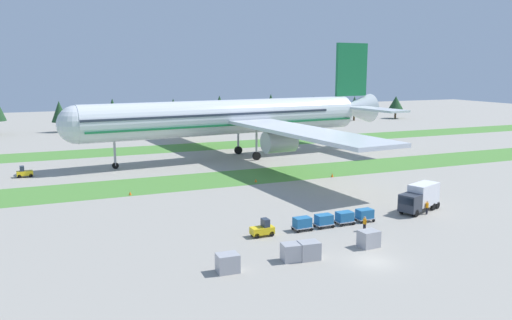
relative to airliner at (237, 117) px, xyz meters
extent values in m
plane|color=gray|center=(-8.42, -59.83, -8.66)|extent=(400.00, 400.00, 0.00)
cube|color=#4C8438|center=(-8.42, -18.43, -8.65)|extent=(320.00, 12.22, 0.01)
cube|color=#4C8438|center=(-8.42, 18.01, -8.65)|extent=(320.00, 12.22, 0.01)
cylinder|color=silver|center=(-2.26, -0.21, -0.02)|extent=(59.40, 12.55, 7.05)
sphere|color=silver|center=(-31.62, -2.98, -0.02)|extent=(6.91, 6.91, 6.91)
cone|color=silver|center=(29.98, 2.82, 0.51)|extent=(10.66, 7.61, 6.70)
cube|color=#19703D|center=(-2.26, -0.21, -1.25)|extent=(57.98, 12.55, 0.36)
cube|color=#283342|center=(-5.84, -0.55, 0.86)|extent=(52.24, 11.94, 0.44)
cube|color=silver|center=(3.51, -23.08, -0.72)|extent=(13.02, 40.27, 0.63)
cylinder|color=#A3A3A8|center=(1.56, -17.31, -3.04)|extent=(6.09, 4.40, 3.88)
cube|color=silver|center=(-0.86, 23.33, -0.72)|extent=(13.02, 40.27, 0.63)
cylinder|color=#A3A3A8|center=(-1.70, 17.29, -3.04)|extent=(6.09, 4.40, 3.88)
cube|color=silver|center=(30.13, -6.51, 1.04)|extent=(6.56, 14.82, 0.44)
cube|color=silver|center=(28.39, 12.02, 1.04)|extent=(6.56, 14.82, 0.44)
cube|color=#19703D|center=(29.26, 2.75, 9.50)|extent=(8.45, 1.55, 11.98)
cylinder|color=#A3A3A8|center=(-25.18, -2.37, -4.57)|extent=(0.44, 0.44, 6.98)
cylinder|color=black|center=(-25.18, -2.37, -8.06)|extent=(1.23, 0.53, 1.20)
cylinder|color=#A3A3A8|center=(2.72, -3.99, -4.44)|extent=(0.44, 0.44, 6.73)
cylinder|color=black|center=(2.72, -3.99, -7.81)|extent=(1.75, 0.75, 1.70)
cylinder|color=#A3A3A8|center=(1.92, 4.43, -4.44)|extent=(0.44, 0.44, 6.73)
cylinder|color=black|center=(1.92, 4.43, -7.81)|extent=(1.75, 0.75, 1.70)
cube|color=yellow|center=(-15.34, -48.64, -7.97)|extent=(2.62, 1.35, 0.77)
cube|color=#283342|center=(-14.95, -48.63, -7.14)|extent=(0.72, 1.10, 0.90)
cylinder|color=black|center=(-16.24, -49.21, -8.36)|extent=(0.60, 0.21, 0.60)
cylinder|color=black|center=(-16.26, -48.11, -8.36)|extent=(0.60, 0.21, 0.60)
cylinder|color=black|center=(-14.42, -49.17, -8.36)|extent=(0.60, 0.21, 0.60)
cylinder|color=black|center=(-14.44, -48.07, -8.36)|extent=(0.60, 0.21, 0.60)
cube|color=#A3A3A8|center=(-10.24, -48.55, -8.26)|extent=(2.23, 1.54, 0.10)
cube|color=#23669E|center=(-10.24, -48.55, -7.66)|extent=(1.96, 1.36, 1.10)
cylinder|color=black|center=(-11.06, -49.25, -8.46)|extent=(0.40, 0.13, 0.40)
cylinder|color=black|center=(-11.09, -47.87, -8.46)|extent=(0.40, 0.13, 0.40)
cylinder|color=black|center=(-9.39, -49.22, -8.46)|extent=(0.40, 0.13, 0.40)
cylinder|color=black|center=(-9.42, -47.84, -8.46)|extent=(0.40, 0.13, 0.40)
cube|color=#A3A3A8|center=(-7.34, -48.49, -8.26)|extent=(2.23, 1.54, 0.10)
cube|color=#23669E|center=(-7.34, -48.49, -7.66)|extent=(1.96, 1.36, 1.10)
cylinder|color=black|center=(-8.17, -49.20, -8.46)|extent=(0.40, 0.13, 0.40)
cylinder|color=black|center=(-8.19, -47.82, -8.46)|extent=(0.40, 0.13, 0.40)
cylinder|color=black|center=(-6.49, -49.17, -8.46)|extent=(0.40, 0.13, 0.40)
cylinder|color=black|center=(-6.52, -47.79, -8.46)|extent=(0.40, 0.13, 0.40)
cube|color=#A3A3A8|center=(-4.44, -48.44, -8.26)|extent=(2.23, 1.54, 0.10)
cube|color=#23669E|center=(-4.44, -48.44, -7.66)|extent=(1.96, 1.36, 1.10)
cylinder|color=black|center=(-5.27, -49.14, -8.46)|extent=(0.40, 0.13, 0.40)
cylinder|color=black|center=(-5.29, -47.76, -8.46)|extent=(0.40, 0.13, 0.40)
cylinder|color=black|center=(-3.59, -49.11, -8.46)|extent=(0.40, 0.13, 0.40)
cylinder|color=black|center=(-3.62, -47.73, -8.46)|extent=(0.40, 0.13, 0.40)
cube|color=#A3A3A8|center=(-1.54, -48.38, -8.26)|extent=(2.23, 1.54, 0.10)
cube|color=#23669E|center=(-1.54, -48.38, -7.66)|extent=(1.96, 1.36, 1.10)
cylinder|color=black|center=(-2.37, -49.09, -8.46)|extent=(0.40, 0.13, 0.40)
cylinder|color=black|center=(-2.39, -47.71, -8.46)|extent=(0.40, 0.13, 0.40)
cylinder|color=black|center=(-0.69, -49.06, -8.46)|extent=(0.40, 0.13, 0.40)
cylinder|color=black|center=(-0.72, -47.68, -8.46)|extent=(0.40, 0.13, 0.40)
cube|color=#2D333D|center=(5.46, -48.21, -7.08)|extent=(2.88, 2.94, 2.20)
cube|color=#283342|center=(4.47, -48.59, -6.64)|extent=(0.82, 1.96, 0.97)
cube|color=silver|center=(8.58, -47.00, -6.48)|extent=(5.03, 3.77, 2.80)
cylinder|color=black|center=(5.61, -49.22, -8.18)|extent=(1.00, 0.63, 0.96)
cylinder|color=black|center=(4.89, -47.35, -8.18)|extent=(1.00, 0.63, 0.96)
cylinder|color=black|center=(9.78, -47.60, -8.18)|extent=(1.00, 0.63, 0.96)
cylinder|color=black|center=(9.06, -45.74, -8.18)|extent=(1.00, 0.63, 0.96)
cylinder|color=black|center=(10.83, -47.20, -8.18)|extent=(1.00, 0.63, 0.96)
cylinder|color=black|center=(10.11, -45.33, -8.18)|extent=(1.00, 0.63, 0.96)
cube|color=yellow|center=(-40.62, -3.82, -7.97)|extent=(2.71, 1.54, 0.77)
cube|color=#283342|center=(-41.01, -3.86, -7.14)|extent=(0.80, 1.15, 0.90)
cylinder|color=black|center=(-39.77, -3.19, -8.36)|extent=(0.62, 0.26, 0.60)
cylinder|color=black|center=(-39.66, -4.29, -8.36)|extent=(0.62, 0.26, 0.60)
cylinder|color=black|center=(-41.58, -3.36, -8.36)|extent=(0.62, 0.26, 0.60)
cylinder|color=black|center=(-41.48, -4.46, -8.36)|extent=(0.62, 0.26, 0.60)
cylinder|color=black|center=(7.84, -48.69, -8.23)|extent=(0.18, 0.18, 0.85)
cylinder|color=black|center=(7.67, -48.83, -8.23)|extent=(0.18, 0.18, 0.85)
cylinder|color=orange|center=(7.75, -48.76, -7.50)|extent=(0.36, 0.36, 0.62)
sphere|color=tan|center=(7.75, -48.76, -7.04)|extent=(0.24, 0.24, 0.24)
cylinder|color=orange|center=(7.94, -48.62, -7.53)|extent=(0.10, 0.10, 0.58)
cylinder|color=orange|center=(7.57, -48.90, -7.53)|extent=(0.10, 0.10, 0.58)
cylinder|color=black|center=(-3.72, -51.42, -8.23)|extent=(0.18, 0.18, 0.85)
cylinder|color=black|center=(-3.69, -51.64, -8.23)|extent=(0.18, 0.18, 0.85)
cylinder|color=orange|center=(-3.70, -51.53, -7.50)|extent=(0.36, 0.36, 0.62)
sphere|color=tan|center=(-3.70, -51.53, -7.04)|extent=(0.24, 0.24, 0.24)
cylinder|color=orange|center=(-3.73, -51.30, -7.53)|extent=(0.10, 0.10, 0.58)
cylinder|color=orange|center=(-3.68, -51.76, -7.53)|extent=(0.10, 0.10, 0.58)
cube|color=#A3A3A8|center=(-22.34, -56.81, -7.79)|extent=(2.06, 1.67, 1.74)
cube|color=#A3A3A8|center=(-15.57, -56.54, -7.80)|extent=(2.16, 1.81, 1.72)
cube|color=#A3A3A8|center=(-13.87, -56.84, -7.76)|extent=(2.13, 1.77, 1.78)
cube|color=#A3A3A8|center=(-6.38, -56.17, -7.77)|extent=(2.12, 1.75, 1.77)
cone|color=orange|center=(-25.92, -23.79, -8.38)|extent=(0.44, 0.44, 0.55)
cone|color=orange|center=(8.35, -24.36, -8.31)|extent=(0.44, 0.44, 0.68)
cone|color=orange|center=(-5.36, -22.95, -8.36)|extent=(0.44, 0.44, 0.59)
cylinder|color=#4C3823|center=(-32.44, 60.68, -7.16)|extent=(0.70, 0.70, 2.99)
cone|color=#1E4223|center=(-32.44, 60.68, -2.60)|extent=(4.59, 4.59, 6.14)
cylinder|color=#4C3823|center=(-17.19, 61.81, -7.34)|extent=(0.70, 0.70, 2.64)
cone|color=#1E4223|center=(-17.19, 61.81, -2.61)|extent=(4.57, 4.57, 6.81)
cylinder|color=#4C3823|center=(0.99, 59.21, -6.75)|extent=(0.70, 0.70, 3.81)
cone|color=#1E4223|center=(0.99, 59.21, -2.20)|extent=(3.91, 3.91, 5.29)
cylinder|color=#4C3823|center=(16.06, 58.70, -6.90)|extent=(0.70, 0.70, 3.52)
cone|color=#1E4223|center=(16.06, 58.70, -1.99)|extent=(4.60, 4.60, 6.30)
cylinder|color=#4C3823|center=(35.14, 60.66, -6.84)|extent=(0.70, 0.70, 3.63)
cone|color=#1E4223|center=(35.14, 60.66, -1.91)|extent=(4.11, 4.11, 6.23)
cylinder|color=#4C3823|center=(50.23, 57.98, -7.02)|extent=(0.70, 0.70, 3.27)
cone|color=#1E4223|center=(50.23, 57.98, -2.57)|extent=(4.59, 4.59, 5.64)
cylinder|color=#4C3823|center=(65.86, 56.28, -6.91)|extent=(0.70, 0.70, 3.49)
cone|color=#1E4223|center=(65.86, 56.28, -2.56)|extent=(3.63, 3.63, 5.20)
cylinder|color=#4C3823|center=(84.33, 56.85, -7.35)|extent=(0.70, 0.70, 2.61)
cone|color=#1E4223|center=(84.33, 56.85, -3.23)|extent=(6.38, 6.38, 5.63)
camera|label=1|loc=(-37.22, -99.14, 9.92)|focal=36.00mm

